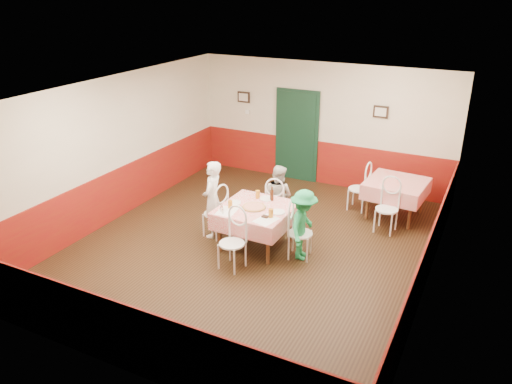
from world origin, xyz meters
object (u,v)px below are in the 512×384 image
at_px(glass_a, 230,204).
at_px(diner_right, 303,225).
at_px(chair_right, 300,233).
at_px(wallet, 265,217).
at_px(diner_left, 212,199).
at_px(glass_c, 258,194).
at_px(beer_bottle, 272,194).
at_px(main_table, 256,227).
at_px(chair_far, 277,206).
at_px(chair_near, 232,244).
at_px(chair_left, 215,214).
at_px(glass_b, 271,213).
at_px(second_table, 395,199).
at_px(chair_second_b, 387,210).
at_px(pizza, 254,207).
at_px(diner_far, 278,196).
at_px(chair_second_a, 359,189).

distance_m(glass_a, diner_right, 1.32).
distance_m(chair_right, wallet, 0.68).
bearing_deg(diner_left, chair_right, 78.48).
relative_size(glass_c, beer_bottle, 0.61).
relative_size(main_table, chair_far, 1.36).
relative_size(chair_far, glass_a, 6.37).
relative_size(glass_c, wallet, 1.33).
relative_size(chair_far, chair_near, 1.00).
xyz_separation_m(chair_left, wallet, (1.17, -0.30, 0.32)).
xyz_separation_m(glass_b, diner_left, (-1.30, 0.26, -0.11)).
height_order(glass_b, glass_c, glass_b).
distance_m(chair_near, wallet, 0.73).
bearing_deg(second_table, diner_left, -140.44).
bearing_deg(chair_second_b, chair_left, -145.51).
relative_size(pizza, diner_left, 0.28).
distance_m(chair_second_b, diner_right, 1.94).
height_order(chair_near, glass_a, glass_a).
height_order(chair_second_b, diner_right, diner_right).
xyz_separation_m(chair_right, chair_second_b, (1.09, 1.63, 0.00)).
xyz_separation_m(main_table, beer_bottle, (0.12, 0.40, 0.51)).
relative_size(glass_a, glass_b, 0.95).
relative_size(pizza, wallet, 3.66).
distance_m(main_table, pizza, 0.40).
height_order(chair_left, beer_bottle, beer_bottle).
xyz_separation_m(second_table, chair_left, (-2.79, -2.35, 0.08)).
bearing_deg(chair_near, glass_c, 103.58).
distance_m(glass_b, wallet, 0.11).
bearing_deg(diner_right, beer_bottle, 56.11).
height_order(glass_b, diner_far, diner_far).
xyz_separation_m(chair_second_b, beer_bottle, (-1.82, -1.22, 0.43)).
bearing_deg(diner_right, diner_left, 82.91).
bearing_deg(diner_left, pizza, 76.41).
relative_size(chair_near, wallet, 8.18).
bearing_deg(beer_bottle, chair_near, -96.19).
bearing_deg(diner_far, second_table, -134.26).
distance_m(chair_second_b, glass_b, 2.44).
bearing_deg(diner_left, main_table, 78.48).
xyz_separation_m(glass_b, diner_far, (-0.39, 1.15, -0.21)).
relative_size(second_table, glass_c, 7.63).
xyz_separation_m(glass_a, wallet, (0.70, -0.05, -0.06)).
xyz_separation_m(second_table, chair_second_b, (0.00, -0.75, 0.08)).
bearing_deg(chair_near, glass_b, 62.29).
bearing_deg(chair_second_b, wallet, -125.85).
height_order(chair_near, beer_bottle, beer_bottle).
bearing_deg(glass_c, main_table, -67.60).
relative_size(chair_second_a, glass_b, 6.06).
bearing_deg(diner_far, glass_a, 78.96).
relative_size(chair_left, diner_right, 0.72).
height_order(second_table, chair_near, chair_near).
height_order(second_table, wallet, wallet).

